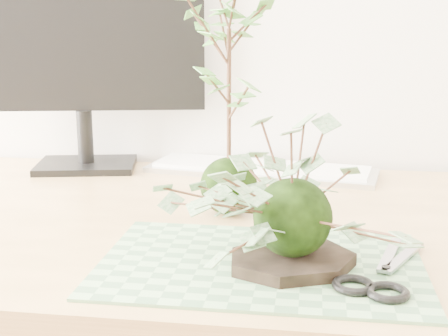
{
  "coord_description": "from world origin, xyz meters",
  "views": [
    {
      "loc": [
        0.12,
        0.32,
        1.04
      ],
      "look_at": [
        0.0,
        1.14,
        0.84
      ],
      "focal_mm": 50.0,
      "sensor_mm": 36.0,
      "label": 1
    }
  ],
  "objects_px": {
    "desk": "(263,272)",
    "maple_kokedama": "(229,44)",
    "monitor": "(82,45)",
    "keyboard": "(261,169)",
    "ivy_kokedama": "(294,181)"
  },
  "relations": [
    {
      "from": "desk",
      "to": "maple_kokedama",
      "type": "xyz_separation_m",
      "value": [
        -0.06,
        0.02,
        0.35
      ]
    },
    {
      "from": "maple_kokedama",
      "to": "desk",
      "type": "bearing_deg",
      "value": -18.33
    },
    {
      "from": "monitor",
      "to": "keyboard",
      "type": "bearing_deg",
      "value": -11.3
    },
    {
      "from": "desk",
      "to": "monitor",
      "type": "xyz_separation_m",
      "value": [
        -0.39,
        0.29,
        0.34
      ]
    },
    {
      "from": "desk",
      "to": "ivy_kokedama",
      "type": "relative_size",
      "value": 5.18
    },
    {
      "from": "ivy_kokedama",
      "to": "keyboard",
      "type": "relative_size",
      "value": 0.66
    },
    {
      "from": "ivy_kokedama",
      "to": "maple_kokedama",
      "type": "xyz_separation_m",
      "value": [
        -0.11,
        0.21,
        0.15
      ]
    },
    {
      "from": "maple_kokedama",
      "to": "monitor",
      "type": "height_order",
      "value": "monitor"
    },
    {
      "from": "desk",
      "to": "maple_kokedama",
      "type": "distance_m",
      "value": 0.36
    },
    {
      "from": "maple_kokedama",
      "to": "ivy_kokedama",
      "type": "bearing_deg",
      "value": -63.45
    },
    {
      "from": "desk",
      "to": "keyboard",
      "type": "height_order",
      "value": "keyboard"
    },
    {
      "from": "maple_kokedama",
      "to": "keyboard",
      "type": "height_order",
      "value": "maple_kokedama"
    },
    {
      "from": "ivy_kokedama",
      "to": "monitor",
      "type": "height_order",
      "value": "monitor"
    },
    {
      "from": "desk",
      "to": "keyboard",
      "type": "xyz_separation_m",
      "value": [
        -0.03,
        0.29,
        0.1
      ]
    },
    {
      "from": "monitor",
      "to": "desk",
      "type": "bearing_deg",
      "value": -48.1
    }
  ]
}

